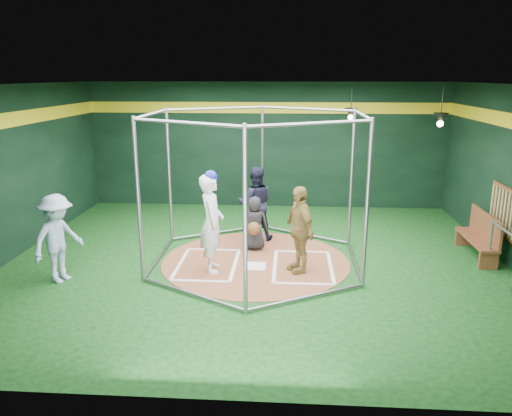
# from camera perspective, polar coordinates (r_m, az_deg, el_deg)

# --- Properties ---
(room_shell) EXTENTS (10.10, 9.10, 3.53)m
(room_shell) POSITION_cam_1_polar(r_m,az_deg,el_deg) (9.72, -0.04, 3.59)
(room_shell) COLOR #0C340E
(room_shell) RESTS_ON ground
(clay_disc) EXTENTS (3.80, 3.80, 0.01)m
(clay_disc) POSITION_cam_1_polar(r_m,az_deg,el_deg) (10.20, -0.04, -6.09)
(clay_disc) COLOR brown
(clay_disc) RESTS_ON ground
(home_plate) EXTENTS (0.43, 0.43, 0.01)m
(home_plate) POSITION_cam_1_polar(r_m,az_deg,el_deg) (9.92, -0.16, -6.65)
(home_plate) COLOR white
(home_plate) RESTS_ON clay_disc
(batter_box_left) EXTENTS (1.17, 1.77, 0.01)m
(batter_box_left) POSITION_cam_1_polar(r_m,az_deg,el_deg) (10.07, -5.57, -6.38)
(batter_box_left) COLOR white
(batter_box_left) RESTS_ON clay_disc
(batter_box_right) EXTENTS (1.17, 1.77, 0.01)m
(batter_box_right) POSITION_cam_1_polar(r_m,az_deg,el_deg) (9.95, 5.36, -6.65)
(batter_box_right) COLOR white
(batter_box_right) RESTS_ON clay_disc
(batting_cage) EXTENTS (4.05, 4.67, 3.00)m
(batting_cage) POSITION_cam_1_polar(r_m,az_deg,el_deg) (9.77, -0.04, 2.12)
(batting_cage) COLOR gray
(batting_cage) RESTS_ON ground
(bat_rack) EXTENTS (0.07, 1.25, 0.98)m
(bat_rack) POSITION_cam_1_polar(r_m,az_deg,el_deg) (11.10, 26.41, -0.30)
(bat_rack) COLOR brown
(bat_rack) RESTS_ON room_shell
(pendant_lamp_near) EXTENTS (0.34, 0.34, 0.90)m
(pendant_lamp_near) POSITION_cam_1_polar(r_m,az_deg,el_deg) (13.23, 10.79, 10.66)
(pendant_lamp_near) COLOR black
(pendant_lamp_near) RESTS_ON room_shell
(pendant_lamp_far) EXTENTS (0.34, 0.34, 0.90)m
(pendant_lamp_far) POSITION_cam_1_polar(r_m,az_deg,el_deg) (12.01, 20.35, 9.60)
(pendant_lamp_far) COLOR black
(pendant_lamp_far) RESTS_ON room_shell
(batter_figure) EXTENTS (0.57, 0.76, 1.96)m
(batter_figure) POSITION_cam_1_polar(r_m,az_deg,el_deg) (9.46, -5.10, -1.60)
(batter_figure) COLOR white
(batter_figure) RESTS_ON clay_disc
(visitor_leopard) EXTENTS (0.79, 1.06, 1.67)m
(visitor_leopard) POSITION_cam_1_polar(r_m,az_deg,el_deg) (9.48, 4.96, -2.43)
(visitor_leopard) COLOR tan
(visitor_leopard) RESTS_ON clay_disc
(catcher_figure) EXTENTS (0.58, 0.58, 1.16)m
(catcher_figure) POSITION_cam_1_polar(r_m,az_deg,el_deg) (10.69, -0.15, -1.79)
(catcher_figure) COLOR black
(catcher_figure) RESTS_ON clay_disc
(umpire) EXTENTS (0.88, 0.72, 1.68)m
(umpire) POSITION_cam_1_polar(r_m,az_deg,el_deg) (11.30, -0.07, 0.53)
(umpire) COLOR black
(umpire) RESTS_ON clay_disc
(bystander_blue) EXTENTS (0.98, 1.21, 1.63)m
(bystander_blue) POSITION_cam_1_polar(r_m,az_deg,el_deg) (9.70, -21.72, -3.26)
(bystander_blue) COLOR #9AB2CC
(bystander_blue) RESTS_ON ground
(dugout_bench) EXTENTS (0.38, 1.61, 0.94)m
(dugout_bench) POSITION_cam_1_polar(r_m,az_deg,el_deg) (11.31, 24.27, -2.79)
(dugout_bench) COLOR brown
(dugout_bench) RESTS_ON ground
(steel_railing) EXTENTS (0.05, 1.15, 0.99)m
(steel_railing) POSITION_cam_1_polar(r_m,az_deg,el_deg) (10.12, 26.40, -3.95)
(steel_railing) COLOR gray
(steel_railing) RESTS_ON ground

